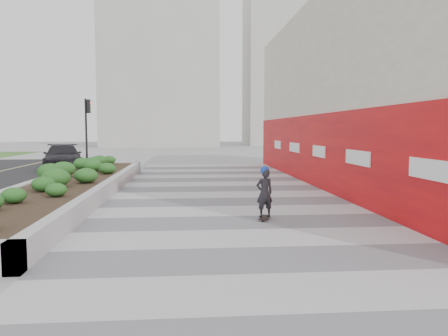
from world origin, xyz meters
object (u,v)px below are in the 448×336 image
(car_dark, at_px, (63,157))
(traffic_signal_near, at_px, (87,123))
(planter, at_px, (72,184))
(skateboarder, at_px, (264,193))

(car_dark, bearing_deg, traffic_signal_near, -14.42)
(planter, distance_m, skateboarder, 7.91)
(traffic_signal_near, relative_size, skateboarder, 2.94)
(traffic_signal_near, relative_size, car_dark, 0.81)
(car_dark, bearing_deg, skateboarder, -73.89)
(planter, xyz_separation_m, traffic_signal_near, (-1.73, 10.50, 2.34))
(planter, height_order, car_dark, car_dark)
(planter, bearing_deg, car_dark, 106.99)
(traffic_signal_near, xyz_separation_m, skateboarder, (7.92, -15.41, -2.04))
(skateboarder, bearing_deg, planter, 160.34)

